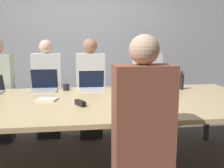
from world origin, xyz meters
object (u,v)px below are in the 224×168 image
(person_far_midleft, at_px, (48,91))
(stapler, at_px, (80,103))
(person_far_center, at_px, (91,90))
(bottle_far_right, at_px, (181,82))
(laptop_near_midright, at_px, (134,107))
(person_far_right, at_px, (147,87))
(laptop_far_right, at_px, (157,82))
(laptop_far_center, at_px, (92,84))
(cup_far_midleft, at_px, (66,87))
(cup_far_right, at_px, (176,84))
(laptop_far_midleft, at_px, (44,84))
(person_near_midright, at_px, (142,142))

(person_far_midleft, xyz_separation_m, stapler, (0.45, -1.29, 0.12))
(person_far_center, xyz_separation_m, bottle_far_right, (1.14, -0.52, 0.18))
(person_far_midleft, relative_size, laptop_near_midright, 4.20)
(person_far_right, height_order, stapler, person_far_right)
(laptop_far_right, height_order, laptop_near_midright, laptop_far_right)
(laptop_far_center, distance_m, cup_far_midleft, 0.33)
(laptop_far_center, xyz_separation_m, stapler, (-0.16, -0.82, -0.05))
(laptop_far_right, bearing_deg, laptop_far_center, -177.97)
(bottle_far_right, height_order, laptop_near_midright, laptop_near_midright)
(person_far_right, height_order, bottle_far_right, person_far_right)
(cup_far_right, bearing_deg, person_far_right, 119.94)
(laptop_near_midright, bearing_deg, cup_far_right, -125.07)
(laptop_far_midleft, xyz_separation_m, person_near_midright, (0.85, -1.60, -0.16))
(laptop_far_midleft, relative_size, person_far_midleft, 0.23)
(cup_far_midleft, xyz_separation_m, stapler, (0.17, -0.81, -0.02))
(person_far_center, distance_m, cup_far_midleft, 0.52)
(person_far_center, distance_m, bottle_far_right, 1.27)
(laptop_near_midright, bearing_deg, stapler, -43.11)
(laptop_far_right, bearing_deg, stapler, -140.68)
(laptop_far_right, relative_size, person_far_midleft, 0.22)
(laptop_far_center, xyz_separation_m, person_near_midright, (0.25, -1.57, -0.16))
(laptop_near_midright, bearing_deg, laptop_far_center, -77.41)
(person_far_center, distance_m, laptop_near_midright, 1.63)
(laptop_far_center, height_order, cup_far_right, laptop_far_center)
(cup_far_right, relative_size, stapler, 0.64)
(laptop_far_right, xyz_separation_m, cup_far_right, (0.25, -0.03, -0.03))
(laptop_far_right, height_order, cup_far_right, laptop_far_right)
(person_far_center, xyz_separation_m, cup_far_midleft, (-0.33, -0.38, 0.12))
(laptop_far_center, relative_size, cup_far_midleft, 3.98)
(laptop_far_right, height_order, person_near_midright, person_near_midright)
(person_far_center, bearing_deg, cup_far_right, -18.54)
(person_far_right, relative_size, stapler, 9.42)
(laptop_far_midleft, relative_size, laptop_near_midright, 0.98)
(person_far_center, relative_size, person_near_midright, 1.00)
(cup_far_right, relative_size, laptop_near_midright, 0.29)
(laptop_far_right, bearing_deg, person_far_midleft, 163.60)
(person_far_right, bearing_deg, person_far_center, -174.01)
(person_far_center, bearing_deg, person_near_midright, -82.66)
(laptop_near_midright, bearing_deg, person_near_midright, 87.02)
(laptop_far_center, xyz_separation_m, laptop_far_midleft, (-0.60, 0.03, 0.01))
(cup_far_midleft, bearing_deg, person_near_midright, -69.75)
(cup_far_right, relative_size, person_near_midright, 0.07)
(cup_far_right, relative_size, laptop_far_midleft, 0.30)
(person_far_midleft, height_order, laptop_near_midright, person_far_midleft)
(laptop_far_center, relative_size, laptop_far_right, 1.03)
(stapler, bearing_deg, person_far_midleft, 81.39)
(person_far_center, height_order, cup_far_midleft, person_far_center)
(laptop_far_midleft, relative_size, person_near_midright, 0.23)
(laptop_far_right, height_order, bottle_far_right, laptop_far_right)
(laptop_far_center, relative_size, laptop_far_midleft, 0.99)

